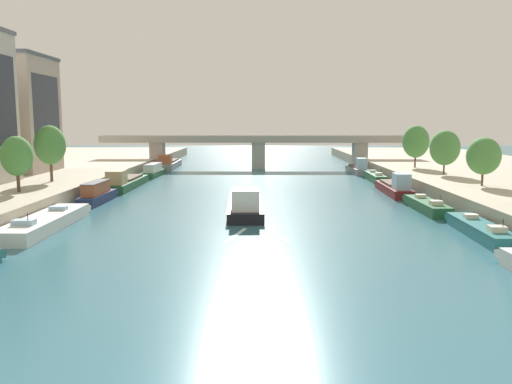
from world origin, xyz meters
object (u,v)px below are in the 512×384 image
at_px(barge_midriver, 245,203).
at_px(moored_boat_right_upstream, 426,205).
at_px(moored_boat_right_end, 480,229).
at_px(tree_right_nearest, 445,148).
at_px(moored_boat_left_far, 154,171).
at_px(bridge_far, 258,147).
at_px(moored_boat_left_second, 97,194).
at_px(moored_boat_right_far, 394,187).
at_px(tree_right_distant, 484,156).
at_px(tree_right_second, 416,142).
at_px(moored_boat_right_second, 357,169).
at_px(tree_left_past_mid, 50,145).
at_px(moored_boat_left_near, 46,222).
at_px(tree_left_distant, 17,156).
at_px(moored_boat_right_near, 375,177).
at_px(moored_boat_left_gap_after, 169,164).
at_px(moored_boat_left_upstream, 125,182).

bearing_deg(barge_midriver, moored_boat_right_upstream, 2.04).
distance_m(moored_boat_right_end, tree_right_nearest, 33.27).
distance_m(moored_boat_left_far, moored_boat_right_upstream, 53.54).
bearing_deg(bridge_far, moored_boat_right_end, -73.25).
distance_m(moored_boat_left_far, moored_boat_right_end, 63.79).
distance_m(moored_boat_left_second, moored_boat_right_upstream, 39.59).
relative_size(moored_boat_left_far, bridge_far, 0.18).
relative_size(moored_boat_right_far, tree_right_nearest, 2.13).
height_order(tree_right_distant, bridge_far, tree_right_distant).
relative_size(moored_boat_left_second, tree_right_second, 1.50).
relative_size(moored_boat_right_far, tree_right_distant, 2.35).
height_order(moored_boat_right_far, tree_right_nearest, tree_right_nearest).
relative_size(moored_boat_right_far, moored_boat_right_second, 1.17).
xyz_separation_m(tree_left_past_mid, tree_right_second, (54.06, 21.31, -0.37)).
distance_m(moored_boat_left_near, tree_left_distant, 13.04).
bearing_deg(moored_boat_left_second, tree_left_distant, -137.49).
relative_size(moored_boat_left_near, tree_left_past_mid, 2.20).
bearing_deg(moored_boat_left_far, tree_right_nearest, -21.36).
relative_size(tree_left_past_mid, tree_right_nearest, 1.12).
bearing_deg(bridge_far, moored_boat_right_upstream, -70.03).
xyz_separation_m(moored_boat_left_far, moored_boat_right_near, (39.15, -7.81, -0.29)).
relative_size(moored_boat_left_far, moored_boat_left_gap_after, 0.75).
bearing_deg(barge_midriver, tree_left_distant, -179.84).
height_order(tree_left_distant, tree_right_distant, tree_left_distant).
bearing_deg(moored_boat_left_near, moored_boat_left_gap_after, 89.50).
bearing_deg(tree_right_distant, tree_right_second, 91.88).
height_order(moored_boat_left_gap_after, moored_boat_right_end, moored_boat_left_gap_after).
bearing_deg(tree_left_distant, moored_boat_right_upstream, 1.00).
bearing_deg(tree_right_nearest, tree_left_distant, -160.32).
relative_size(moored_boat_right_upstream, tree_right_distant, 1.96).
distance_m(moored_boat_right_far, moored_boat_right_near, 15.85).
bearing_deg(moored_boat_left_near, tree_left_distant, 125.79).
height_order(barge_midriver, moored_boat_left_far, barge_midriver).
xyz_separation_m(moored_boat_right_near, moored_boat_right_second, (-0.54, 13.16, 0.25)).
distance_m(moored_boat_left_second, bridge_far, 51.83).
distance_m(barge_midriver, moored_boat_right_near, 36.67).
height_order(moored_boat_right_near, tree_right_nearest, tree_right_nearest).
height_order(moored_boat_left_far, moored_boat_right_end, moored_boat_left_far).
xyz_separation_m(moored_boat_right_second, tree_right_nearest, (8.41, -23.74, 5.25)).
relative_size(moored_boat_left_second, bridge_far, 0.16).
height_order(barge_midriver, tree_right_distant, tree_right_distant).
distance_m(moored_boat_left_upstream, tree_left_distant, 22.27).
bearing_deg(moored_boat_right_far, bridge_far, 115.67).
xyz_separation_m(moored_boat_right_upstream, moored_boat_right_near, (0.52, 29.25, 0.06)).
relative_size(moored_boat_right_far, tree_left_past_mid, 1.90).
xyz_separation_m(barge_midriver, moored_boat_right_upstream, (20.59, 0.73, -0.32)).
xyz_separation_m(barge_midriver, tree_left_past_mid, (-25.84, 10.15, 6.05)).
bearing_deg(tree_left_past_mid, tree_right_distant, -4.28).
distance_m(tree_left_distant, tree_left_past_mid, 10.26).
bearing_deg(tree_right_nearest, barge_midriver, -146.18).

